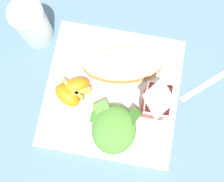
{
  "coord_description": "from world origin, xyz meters",
  "views": [
    {
      "loc": [
        0.11,
        0.02,
        0.6
      ],
      "look_at": [
        0.0,
        0.0,
        0.03
      ],
      "focal_mm": 44.83,
      "sensor_mm": 36.0,
      "label": 1
    }
  ],
  "objects_px": {
    "milk_carton": "(156,101)",
    "drinking_clear_cup": "(32,24)",
    "orange_wedge_front": "(76,88)",
    "white_plate": "(112,93)",
    "metal_fork": "(223,74)",
    "cheesy_pizza_bread": "(123,65)",
    "orange_wedge_middle": "(68,95)",
    "green_salad_pile": "(114,129)"
  },
  "relations": [
    {
      "from": "milk_carton",
      "to": "drinking_clear_cup",
      "type": "distance_m",
      "value": 0.3
    },
    {
      "from": "metal_fork",
      "to": "orange_wedge_middle",
      "type": "bearing_deg",
      "value": -70.8
    },
    {
      "from": "green_salad_pile",
      "to": "metal_fork",
      "type": "bearing_deg",
      "value": 127.2
    },
    {
      "from": "green_salad_pile",
      "to": "drinking_clear_cup",
      "type": "height_order",
      "value": "drinking_clear_cup"
    },
    {
      "from": "green_salad_pile",
      "to": "milk_carton",
      "type": "height_order",
      "value": "milk_carton"
    },
    {
      "from": "green_salad_pile",
      "to": "drinking_clear_cup",
      "type": "relative_size",
      "value": 0.99
    },
    {
      "from": "orange_wedge_front",
      "to": "cheesy_pizza_bread",
      "type": "bearing_deg",
      "value": 127.38
    },
    {
      "from": "green_salad_pile",
      "to": "metal_fork",
      "type": "relative_size",
      "value": 0.7
    },
    {
      "from": "orange_wedge_front",
      "to": "drinking_clear_cup",
      "type": "relative_size",
      "value": 0.65
    },
    {
      "from": "cheesy_pizza_bread",
      "to": "white_plate",
      "type": "bearing_deg",
      "value": -12.06
    },
    {
      "from": "orange_wedge_middle",
      "to": "drinking_clear_cup",
      "type": "relative_size",
      "value": 0.65
    },
    {
      "from": "cheesy_pizza_bread",
      "to": "orange_wedge_middle",
      "type": "xyz_separation_m",
      "value": [
        0.08,
        -0.1,
        0.0
      ]
    },
    {
      "from": "milk_carton",
      "to": "drinking_clear_cup",
      "type": "height_order",
      "value": "milk_carton"
    },
    {
      "from": "cheesy_pizza_bread",
      "to": "orange_wedge_front",
      "type": "bearing_deg",
      "value": -52.62
    },
    {
      "from": "drinking_clear_cup",
      "to": "white_plate",
      "type": "bearing_deg",
      "value": 61.03
    },
    {
      "from": "cheesy_pizza_bread",
      "to": "drinking_clear_cup",
      "type": "bearing_deg",
      "value": -103.03
    },
    {
      "from": "orange_wedge_front",
      "to": "green_salad_pile",
      "type": "bearing_deg",
      "value": 53.32
    },
    {
      "from": "green_salad_pile",
      "to": "white_plate",
      "type": "bearing_deg",
      "value": -167.1
    },
    {
      "from": "cheesy_pizza_bread",
      "to": "orange_wedge_middle",
      "type": "bearing_deg",
      "value": -49.92
    },
    {
      "from": "white_plate",
      "to": "milk_carton",
      "type": "height_order",
      "value": "milk_carton"
    },
    {
      "from": "milk_carton",
      "to": "orange_wedge_front",
      "type": "distance_m",
      "value": 0.17
    },
    {
      "from": "white_plate",
      "to": "orange_wedge_front",
      "type": "xyz_separation_m",
      "value": [
        0.01,
        -0.07,
        0.03
      ]
    },
    {
      "from": "green_salad_pile",
      "to": "metal_fork",
      "type": "xyz_separation_m",
      "value": [
        -0.16,
        0.21,
        -0.03
      ]
    },
    {
      "from": "white_plate",
      "to": "milk_carton",
      "type": "distance_m",
      "value": 0.11
    },
    {
      "from": "orange_wedge_front",
      "to": "orange_wedge_middle",
      "type": "bearing_deg",
      "value": -35.94
    },
    {
      "from": "green_salad_pile",
      "to": "orange_wedge_middle",
      "type": "relative_size",
      "value": 1.51
    },
    {
      "from": "metal_fork",
      "to": "drinking_clear_cup",
      "type": "distance_m",
      "value": 0.42
    },
    {
      "from": "cheesy_pizza_bread",
      "to": "green_salad_pile",
      "type": "bearing_deg",
      "value": 2.29
    },
    {
      "from": "milk_carton",
      "to": "orange_wedge_middle",
      "type": "xyz_separation_m",
      "value": [
        0.01,
        -0.18,
        -0.04
      ]
    },
    {
      "from": "white_plate",
      "to": "orange_wedge_middle",
      "type": "bearing_deg",
      "value": -73.4
    },
    {
      "from": "cheesy_pizza_bread",
      "to": "milk_carton",
      "type": "bearing_deg",
      "value": 46.51
    },
    {
      "from": "white_plate",
      "to": "milk_carton",
      "type": "bearing_deg",
      "value": 81.06
    },
    {
      "from": "metal_fork",
      "to": "orange_wedge_front",
      "type": "bearing_deg",
      "value": -72.98
    },
    {
      "from": "orange_wedge_front",
      "to": "milk_carton",
      "type": "bearing_deg",
      "value": 88.19
    },
    {
      "from": "milk_carton",
      "to": "cheesy_pizza_bread",
      "type": "bearing_deg",
      "value": -133.49
    },
    {
      "from": "cheesy_pizza_bread",
      "to": "green_salad_pile",
      "type": "height_order",
      "value": "green_salad_pile"
    },
    {
      "from": "drinking_clear_cup",
      "to": "metal_fork",
      "type": "bearing_deg",
      "value": 87.42
    },
    {
      "from": "white_plate",
      "to": "milk_carton",
      "type": "xyz_separation_m",
      "value": [
        0.01,
        0.09,
        0.07
      ]
    },
    {
      "from": "cheesy_pizza_bread",
      "to": "drinking_clear_cup",
      "type": "relative_size",
      "value": 1.71
    },
    {
      "from": "milk_carton",
      "to": "metal_fork",
      "type": "xyz_separation_m",
      "value": [
        -0.1,
        0.14,
        -0.07
      ]
    },
    {
      "from": "cheesy_pizza_bread",
      "to": "drinking_clear_cup",
      "type": "xyz_separation_m",
      "value": [
        -0.05,
        -0.2,
        0.02
      ]
    },
    {
      "from": "milk_carton",
      "to": "drinking_clear_cup",
      "type": "relative_size",
      "value": 1.02
    }
  ]
}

